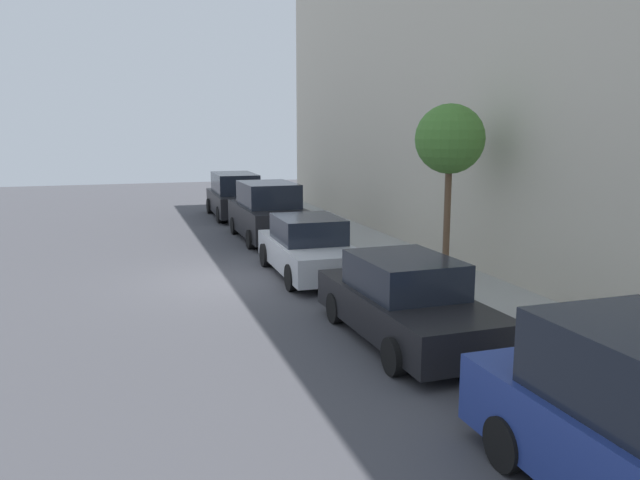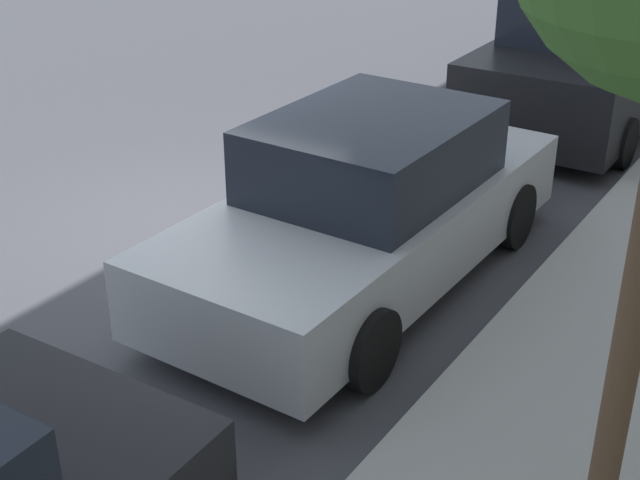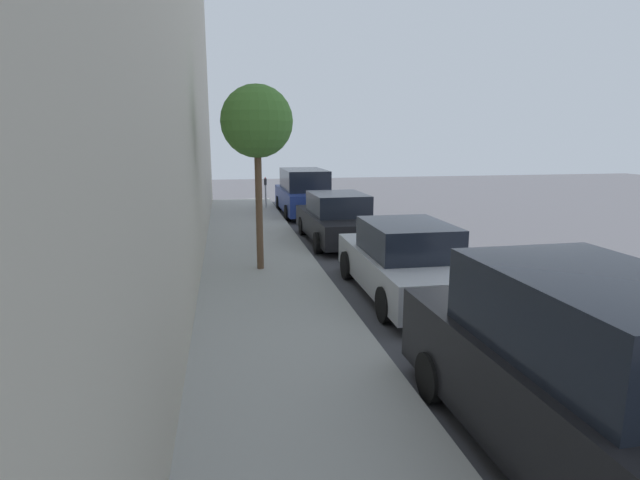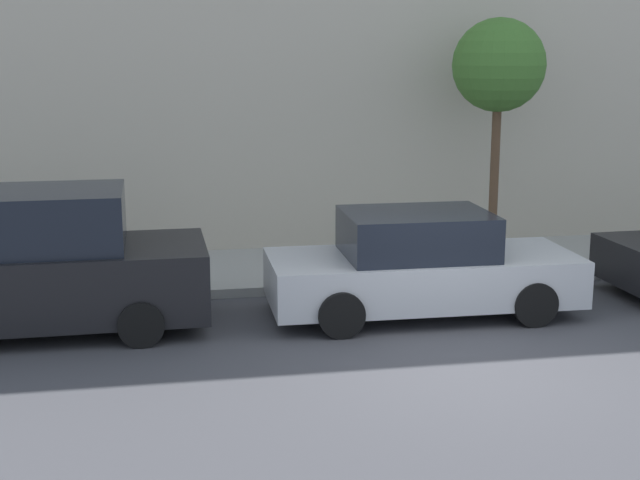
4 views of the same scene
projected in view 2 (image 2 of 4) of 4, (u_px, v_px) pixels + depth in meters
ground_plane at (191, 222)px, 9.27m from camera, size 60.00×60.00×0.00m
parked_sedan_third at (368, 206)px, 7.86m from camera, size 1.92×4.53×1.54m
parked_suv_fourth at (592, 52)px, 11.81m from camera, size 2.08×4.82×1.98m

